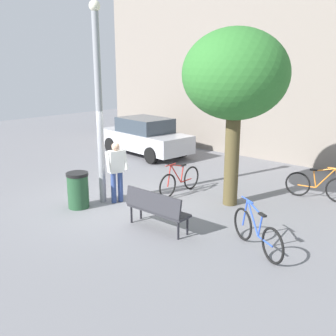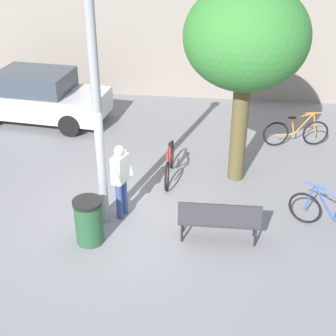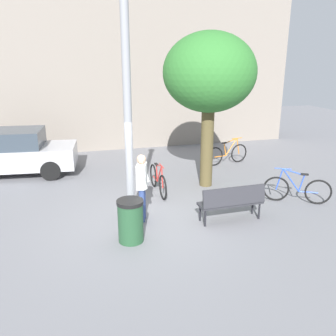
{
  "view_description": "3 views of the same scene",
  "coord_description": "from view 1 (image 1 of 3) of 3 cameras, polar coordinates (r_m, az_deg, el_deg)",
  "views": [
    {
      "loc": [
        7.66,
        -6.66,
        3.67
      ],
      "look_at": [
        0.97,
        0.91,
        0.99
      ],
      "focal_mm": 41.76,
      "sensor_mm": 36.0,
      "label": 1
    },
    {
      "loc": [
        1.89,
        -8.42,
        6.03
      ],
      "look_at": [
        0.77,
        0.78,
        0.82
      ],
      "focal_mm": 51.92,
      "sensor_mm": 36.0,
      "label": 2
    },
    {
      "loc": [
        -1.64,
        -7.75,
        3.83
      ],
      "look_at": [
        0.73,
        0.79,
        1.05
      ],
      "focal_mm": 37.56,
      "sensor_mm": 36.0,
      "label": 3
    }
  ],
  "objects": [
    {
      "name": "bicycle_red",
      "position": [
        11.41,
        1.72,
        -1.89
      ],
      "size": [
        0.08,
        1.81,
        0.97
      ],
      "color": "black",
      "rests_on": "ground_plane"
    },
    {
      "name": "ground_plane",
      "position": [
        10.8,
        -7.11,
        -5.13
      ],
      "size": [
        36.0,
        36.0,
        0.0
      ],
      "primitive_type": "plane",
      "color": "slate"
    },
    {
      "name": "building_facade",
      "position": [
        16.73,
        14.69,
        14.32
      ],
      "size": [
        16.44,
        2.0,
        7.29
      ],
      "primitive_type": "cube",
      "color": "gray",
      "rests_on": "ground_plane"
    },
    {
      "name": "person_by_lamppost",
      "position": [
        10.62,
        -7.54,
        -0.02
      ],
      "size": [
        0.42,
        0.63,
        1.67
      ],
      "color": "#334784",
      "rests_on": "ground_plane"
    },
    {
      "name": "bicycle_orange",
      "position": [
        11.7,
        21.07,
        -2.48
      ],
      "size": [
        1.79,
        0.37,
        0.97
      ],
      "color": "black",
      "rests_on": "ground_plane"
    },
    {
      "name": "trash_bin",
      "position": [
        10.54,
        -13.0,
        -3.15
      ],
      "size": [
        0.58,
        0.58,
        0.95
      ],
      "color": "#234C2D",
      "rests_on": "ground_plane"
    },
    {
      "name": "park_bench",
      "position": [
        8.89,
        -1.79,
        -5.73
      ],
      "size": [
        1.61,
        0.5,
        0.92
      ],
      "color": "#2D2D33",
      "rests_on": "ground_plane"
    },
    {
      "name": "parked_car_silver",
      "position": [
        16.32,
        -3.37,
        4.62
      ],
      "size": [
        4.35,
        2.16,
        1.55
      ],
      "color": "#B7B7BC",
      "rests_on": "ground_plane"
    },
    {
      "name": "lamppost",
      "position": [
        10.41,
        -10.08,
        9.73
      ],
      "size": [
        0.28,
        0.28,
        5.2
      ],
      "color": "gray",
      "rests_on": "ground_plane"
    },
    {
      "name": "bicycle_blue",
      "position": [
        8.19,
        12.81,
        -9.18
      ],
      "size": [
        1.61,
        0.92,
        0.97
      ],
      "color": "black",
      "rests_on": "ground_plane"
    },
    {
      "name": "plaza_tree",
      "position": [
        10.16,
        9.79,
        13.07
      ],
      "size": [
        2.69,
        2.69,
        4.58
      ],
      "color": "brown",
      "rests_on": "ground_plane"
    }
  ]
}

